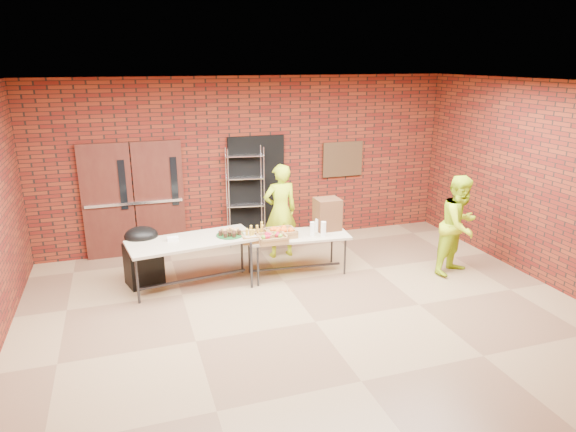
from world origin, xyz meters
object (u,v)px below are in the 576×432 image
object	(u,v)px
coffee_dispenser	(327,214)
volunteer_man	(459,225)
table_right	(297,238)
volunteer_woman	(280,211)
wire_rack	(246,197)
table_left	(192,244)
covered_grill	(143,256)

from	to	relation	value
coffee_dispenser	volunteer_man	xyz separation A→B (m)	(2.01, -0.90, -0.12)
table_right	volunteer_woman	distance (m)	0.90
volunteer_woman	table_right	bearing A→B (deg)	87.41
wire_rack	table_right	size ratio (longest dim) A/B	1.09
table_right	volunteer_man	size ratio (longest dim) A/B	1.04
table_left	volunteer_woman	world-z (taller)	volunteer_woman
table_right	volunteer_man	xyz separation A→B (m)	(2.59, -0.79, 0.20)
table_left	volunteer_man	size ratio (longest dim) A/B	1.21
wire_rack	volunteer_man	world-z (taller)	wire_rack
wire_rack	volunteer_woman	bearing A→B (deg)	-49.97
coffee_dispenser	volunteer_man	distance (m)	2.20
wire_rack	covered_grill	size ratio (longest dim) A/B	1.98
table_left	volunteer_man	world-z (taller)	volunteer_man
table_left	table_right	distance (m)	1.74
table_right	volunteer_woman	xyz separation A→B (m)	(-0.02, 0.88, 0.22)
table_left	coffee_dispenser	xyz separation A→B (m)	(2.32, 0.10, 0.23)
coffee_dispenser	covered_grill	xyz separation A→B (m)	(-3.05, 0.26, -0.48)
table_right	table_left	bearing A→B (deg)	-174.93
table_right	coffee_dispenser	xyz separation A→B (m)	(0.58, 0.11, 0.33)
wire_rack	volunteer_man	distance (m)	3.91
wire_rack	volunteer_man	xyz separation A→B (m)	(3.06, -2.44, -0.12)
covered_grill	volunteer_woman	world-z (taller)	volunteer_woman
covered_grill	volunteer_woman	xyz separation A→B (m)	(2.46, 0.51, 0.38)
volunteer_man	table_left	bearing A→B (deg)	146.79
table_left	covered_grill	xyz separation A→B (m)	(-0.74, 0.36, -0.25)
table_right	volunteer_woman	size ratio (longest dim) A/B	1.02
covered_grill	volunteer_man	xyz separation A→B (m)	(5.06, -1.16, 0.36)
coffee_dispenser	covered_grill	distance (m)	3.10
wire_rack	table_left	world-z (taller)	wire_rack
table_left	table_right	world-z (taller)	table_left
volunteer_woman	covered_grill	bearing A→B (deg)	7.87
covered_grill	wire_rack	bearing A→B (deg)	17.18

